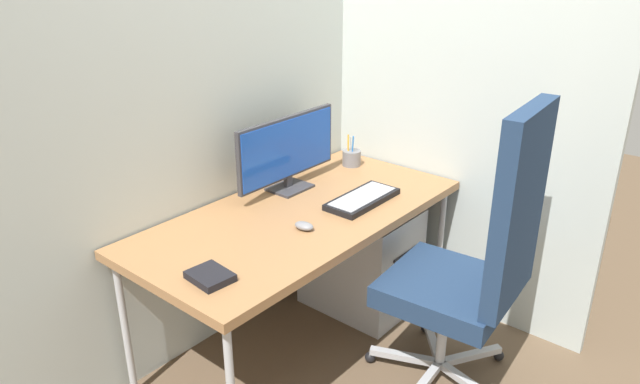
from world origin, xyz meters
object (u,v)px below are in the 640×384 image
(monitor, at_px, (288,150))
(mouse, at_px, (304,226))
(pen_holder, at_px, (352,158))
(office_chair, at_px, (478,258))
(notebook, at_px, (210,276))
(filing_cabinet, at_px, (360,257))
(keyboard, at_px, (362,199))

(monitor, bearing_deg, mouse, -129.05)
(pen_holder, bearing_deg, office_chair, -112.48)
(monitor, relative_size, notebook, 4.09)
(filing_cabinet, bearing_deg, monitor, 142.16)
(keyboard, height_order, pen_holder, pen_holder)
(filing_cabinet, height_order, keyboard, keyboard)
(office_chair, height_order, pen_holder, office_chair)
(mouse, bearing_deg, pen_holder, 16.29)
(keyboard, xyz_separation_m, notebook, (-0.89, 0.01, -0.00))
(office_chair, height_order, mouse, office_chair)
(keyboard, relative_size, mouse, 4.41)
(mouse, bearing_deg, keyboard, -9.44)
(mouse, height_order, pen_holder, pen_holder)
(monitor, bearing_deg, pen_holder, -5.10)
(office_chair, relative_size, pen_holder, 7.49)
(office_chair, relative_size, notebook, 8.35)
(office_chair, bearing_deg, pen_holder, 67.52)
(office_chair, distance_m, filing_cabinet, 0.86)
(filing_cabinet, relative_size, keyboard, 1.47)
(office_chair, height_order, monitor, office_chair)
(keyboard, bearing_deg, mouse, 177.16)
(office_chair, bearing_deg, mouse, 119.64)
(monitor, bearing_deg, keyboard, -75.22)
(keyboard, bearing_deg, pen_holder, 43.00)
(pen_holder, bearing_deg, monitor, 174.90)
(office_chair, distance_m, monitor, 1.01)
(filing_cabinet, bearing_deg, office_chair, -107.10)
(keyboard, height_order, mouse, mouse)
(office_chair, xyz_separation_m, pen_holder, (0.39, 0.93, 0.11))
(mouse, bearing_deg, monitor, 44.34)
(monitor, distance_m, keyboard, 0.42)
(pen_holder, bearing_deg, filing_cabinet, -129.72)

